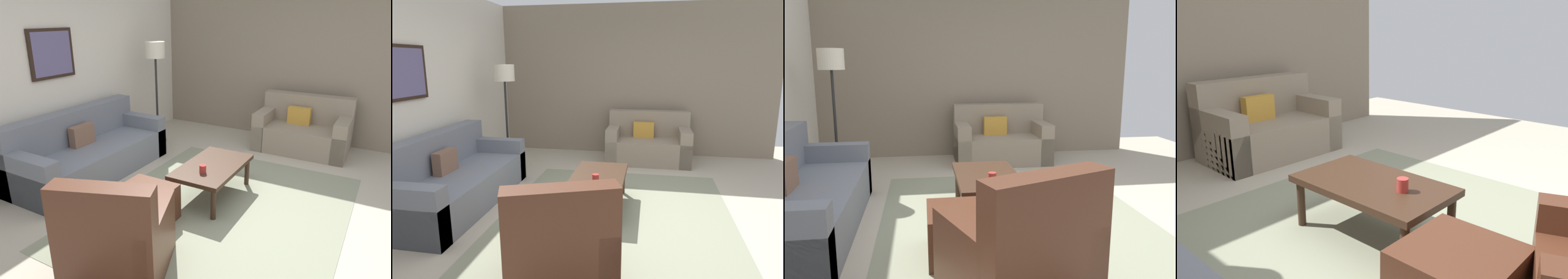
% 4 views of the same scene
% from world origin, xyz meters
% --- Properties ---
extents(ground_plane, '(8.00, 8.00, 0.00)m').
position_xyz_m(ground_plane, '(0.00, 0.00, 0.00)').
color(ground_plane, '#B2A893').
extents(rear_partition, '(6.00, 0.12, 2.80)m').
position_xyz_m(rear_partition, '(0.00, 2.60, 1.40)').
color(rear_partition, silver).
rests_on(rear_partition, ground_plane).
extents(stone_feature_panel, '(0.12, 5.20, 2.80)m').
position_xyz_m(stone_feature_panel, '(3.00, 0.00, 1.40)').
color(stone_feature_panel, gray).
rests_on(stone_feature_panel, ground_plane).
extents(area_rug, '(3.25, 2.65, 0.01)m').
position_xyz_m(area_rug, '(0.00, 0.00, 0.00)').
color(area_rug, gray).
rests_on(area_rug, ground_plane).
extents(couch_main, '(2.25, 0.93, 0.88)m').
position_xyz_m(couch_main, '(0.03, 2.09, 0.30)').
color(couch_main, slate).
rests_on(couch_main, ground_plane).
extents(couch_loveseat, '(0.85, 1.44, 0.88)m').
position_xyz_m(couch_loveseat, '(2.47, -0.32, 0.30)').
color(couch_loveseat, gray).
rests_on(couch_loveseat, ground_plane).
extents(armchair_leather, '(1.03, 1.03, 0.95)m').
position_xyz_m(armchair_leather, '(-1.40, 0.30, 0.31)').
color(armchair_leather, '#4C2819').
rests_on(armchair_leather, ground_plane).
extents(ottoman, '(0.56, 0.56, 0.40)m').
position_xyz_m(ottoman, '(-0.63, 0.60, 0.20)').
color(ottoman, '#4C2819').
rests_on(ottoman, ground_plane).
extents(coffee_table, '(1.10, 0.64, 0.41)m').
position_xyz_m(coffee_table, '(0.27, 0.25, 0.36)').
color(coffee_table, '#382316').
rests_on(coffee_table, ground_plane).
extents(cup, '(0.08, 0.08, 0.09)m').
position_xyz_m(cup, '(0.01, 0.24, 0.46)').
color(cup, '#B2332D').
rests_on(cup, coffee_table).
extents(lamp_standing, '(0.32, 0.32, 1.71)m').
position_xyz_m(lamp_standing, '(1.61, 1.99, 1.41)').
color(lamp_standing, black).
rests_on(lamp_standing, ground_plane).
extents(framed_artwork, '(0.69, 0.04, 0.65)m').
position_xyz_m(framed_artwork, '(-0.00, 2.51, 1.63)').
color(framed_artwork, black).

